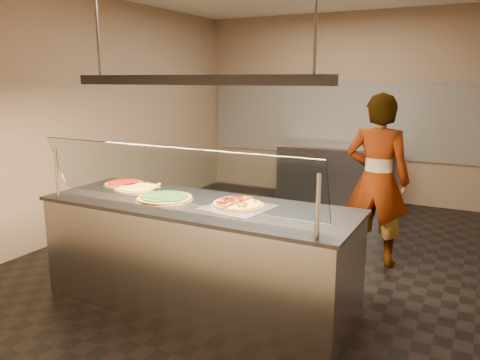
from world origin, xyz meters
The scene contains 18 objects.
ground centered at (0.00, 0.00, -0.01)m, with size 5.00×6.00×0.02m, color black.
wall_back centered at (0.00, 3.01, 1.50)m, with size 5.00×0.02×3.00m, color #90785D.
wall_front centered at (0.00, -3.01, 1.50)m, with size 5.00×0.02×3.00m, color #90785D.
wall_left centered at (-2.51, 0.00, 1.50)m, with size 0.02×6.00×3.00m, color #90785D.
tile_band centered at (0.00, 2.98, 1.30)m, with size 4.90×0.02×1.20m, color silver.
serving_counter centered at (-0.10, -1.43, 0.47)m, with size 2.72×0.94×0.93m.
sneeze_guard centered at (-0.10, -1.77, 1.23)m, with size 2.48×0.18×0.54m.
perforated_tray centered at (0.27, -1.39, 0.94)m, with size 0.56×0.56×0.01m.
half_pizza_pepperoni centered at (0.18, -1.39, 0.96)m, with size 0.26×0.43×0.05m.
half_pizza_sausage centered at (0.37, -1.39, 0.96)m, with size 0.26×0.43×0.04m.
pizza_spinach centered at (-0.41, -1.46, 0.95)m, with size 0.51×0.51×0.03m.
pizza_cheese centered at (-0.86, -1.28, 0.94)m, with size 0.44×0.44×0.03m.
pizza_tomato centered at (-1.12, -1.18, 0.94)m, with size 0.39×0.39×0.03m.
pizza_spatula centered at (-0.70, -1.19, 0.96)m, with size 0.19×0.23×0.02m.
prep_table centered at (-0.06, 2.55, 0.47)m, with size 1.76×0.74×0.93m.
worker centered at (1.05, 0.28, 0.91)m, with size 0.67×0.44×1.83m, color #44424B.
heat_lamp_housing centered at (-0.10, -1.43, 1.95)m, with size 2.30×0.18×0.08m, color #3B3B40.
lamp_rod_left centered at (-1.10, -1.43, 2.50)m, with size 0.02×0.02×1.01m, color #B7B7BC.
Camera 1 is at (1.99, -4.65, 1.96)m, focal length 35.00 mm.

